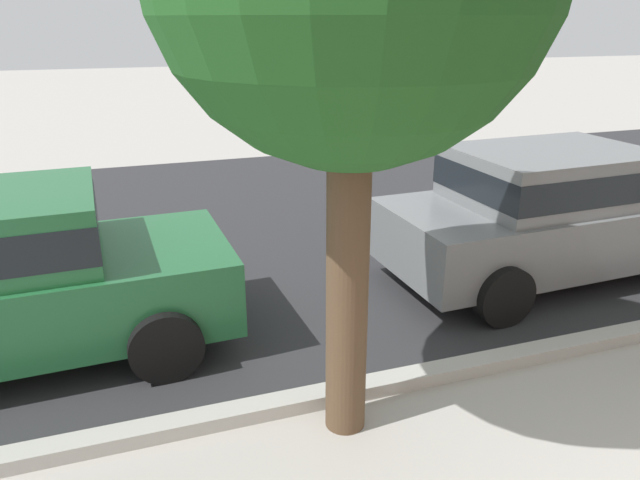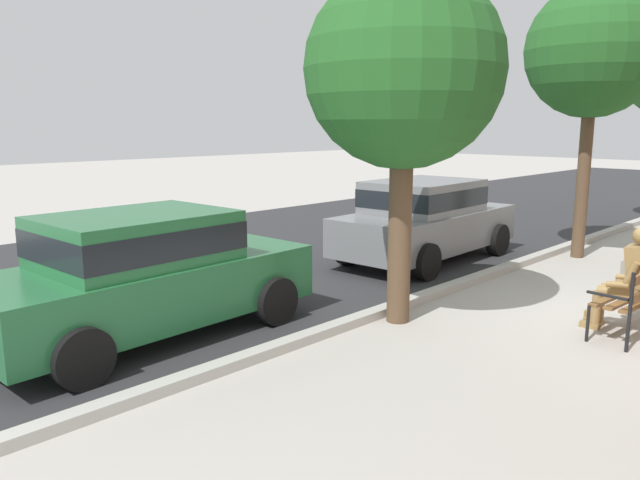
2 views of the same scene
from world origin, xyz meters
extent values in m
cube|color=#2D2D30|center=(0.00, 7.50, 0.00)|extent=(60.00, 9.00, 0.01)
cube|color=#B2AFA8|center=(0.00, 2.90, 0.06)|extent=(60.00, 0.20, 0.12)
cube|color=brown|center=(-0.01, 0.20, 0.45)|extent=(1.70, 0.24, 0.04)
cube|color=brown|center=(0.00, 0.38, 0.45)|extent=(1.70, 0.24, 0.04)
cylinder|color=black|center=(-0.87, 0.47, 0.23)|extent=(0.04, 0.04, 0.45)
cylinder|color=black|center=(-0.91, 0.00, 0.47)|extent=(0.04, 0.04, 0.95)
cube|color=black|center=(-0.89, 0.27, 0.62)|extent=(0.07, 0.48, 0.03)
cube|color=olive|center=(-0.21, 0.26, 0.56)|extent=(0.36, 0.35, 0.16)
cube|color=olive|center=(-0.20, 0.16, 0.88)|extent=(0.38, 0.32, 0.55)
cylinder|color=olive|center=(-0.42, 0.16, 0.83)|extent=(0.10, 0.19, 0.29)
cylinder|color=olive|center=(-0.44, 0.30, 0.66)|extent=(0.10, 0.27, 0.10)
cylinder|color=olive|center=(0.02, 0.20, 0.83)|extent=(0.10, 0.19, 0.29)
cylinder|color=olive|center=(0.02, 0.34, 0.66)|extent=(0.10, 0.27, 0.10)
cylinder|color=olive|center=(-0.31, 0.39, 0.52)|extent=(0.16, 0.37, 0.14)
cylinder|color=olive|center=(-0.32, 0.57, 0.25)|extent=(0.11, 0.11, 0.50)
cube|color=olive|center=(-0.33, 0.63, 0.04)|extent=(0.13, 0.25, 0.07)
cylinder|color=olive|center=(-0.13, 0.41, 0.52)|extent=(0.16, 0.37, 0.14)
cylinder|color=olive|center=(-0.14, 0.59, 0.25)|extent=(0.11, 0.11, 0.50)
cube|color=olive|center=(-0.15, 0.65, 0.04)|extent=(0.13, 0.25, 0.07)
cube|color=olive|center=(-0.02, 0.70, 0.08)|extent=(0.29, 0.20, 0.16)
cylinder|color=brown|center=(-1.84, 2.60, 1.20)|extent=(0.30, 0.30, 2.41)
sphere|color=#235B23|center=(-1.84, 2.60, 3.29)|extent=(2.51, 2.51, 2.51)
cylinder|color=brown|center=(3.87, 2.45, 1.54)|extent=(0.24, 0.24, 3.09)
sphere|color=#235B23|center=(3.87, 2.45, 3.97)|extent=(2.51, 2.51, 2.51)
cube|color=#236638|center=(-4.44, 4.47, 0.61)|extent=(4.16, 1.85, 0.70)
cube|color=#236638|center=(-4.59, 4.47, 1.26)|extent=(2.19, 1.64, 0.60)
cube|color=black|center=(-4.59, 4.47, 1.26)|extent=(2.20, 1.66, 0.33)
cylinder|color=black|center=(-3.14, 5.37, 0.32)|extent=(0.65, 0.24, 0.64)
cylinder|color=black|center=(-3.08, 3.68, 0.32)|extent=(0.65, 0.24, 0.64)
cylinder|color=black|center=(-5.81, 5.27, 0.32)|extent=(0.65, 0.24, 0.64)
cylinder|color=black|center=(-5.74, 3.57, 0.32)|extent=(0.65, 0.24, 0.64)
cube|color=slate|center=(1.54, 4.47, 0.61)|extent=(4.16, 1.85, 0.70)
cube|color=slate|center=(1.39, 4.47, 1.26)|extent=(2.19, 1.64, 0.60)
cube|color=black|center=(1.39, 4.47, 1.26)|extent=(2.20, 1.66, 0.33)
cylinder|color=black|center=(2.84, 5.37, 0.32)|extent=(0.65, 0.24, 0.64)
cylinder|color=black|center=(2.91, 3.68, 0.32)|extent=(0.65, 0.24, 0.64)
cylinder|color=black|center=(0.18, 5.27, 0.32)|extent=(0.65, 0.24, 0.64)
cylinder|color=black|center=(0.24, 3.57, 0.32)|extent=(0.65, 0.24, 0.64)
camera|label=1|loc=(-3.25, -0.94, 2.95)|focal=33.24mm
camera|label=2|loc=(-8.19, -2.10, 2.61)|focal=34.13mm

